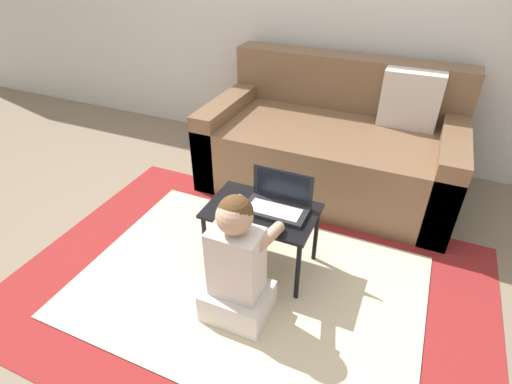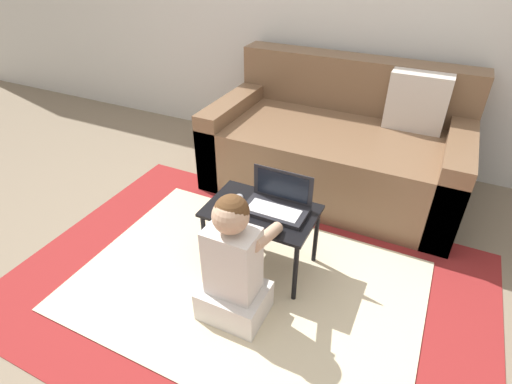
% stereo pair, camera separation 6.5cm
% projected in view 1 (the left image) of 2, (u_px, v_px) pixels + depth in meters
% --- Properties ---
extents(ground_plane, '(16.00, 16.00, 0.00)m').
position_uv_depth(ground_plane, '(227.00, 284.00, 2.07)').
color(ground_plane, '#7F705B').
extents(area_rug, '(2.38, 1.65, 0.01)m').
position_uv_depth(area_rug, '(248.00, 286.00, 2.05)').
color(area_rug, maroon).
rests_on(area_rug, ground_plane).
extents(couch, '(1.64, 0.93, 0.81)m').
position_uv_depth(couch, '(333.00, 144.00, 2.75)').
color(couch, brown).
rests_on(couch, ground_plane).
extents(laptop_desk, '(0.55, 0.35, 0.37)m').
position_uv_depth(laptop_desk, '(262.00, 217.00, 2.01)').
color(laptop_desk, black).
rests_on(laptop_desk, ground_plane).
extents(laptop, '(0.31, 0.18, 0.19)m').
position_uv_depth(laptop, '(277.00, 204.00, 1.96)').
color(laptop, '#232328').
rests_on(laptop, laptop_desk).
extents(computer_mouse, '(0.06, 0.10, 0.04)m').
position_uv_depth(computer_mouse, '(237.00, 200.00, 2.01)').
color(computer_mouse, '#B2B7C1').
rests_on(computer_mouse, laptop_desk).
extents(person_seated, '(0.30, 0.37, 0.67)m').
position_uv_depth(person_seated, '(237.00, 267.00, 1.75)').
color(person_seated, silver).
rests_on(person_seated, ground_plane).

